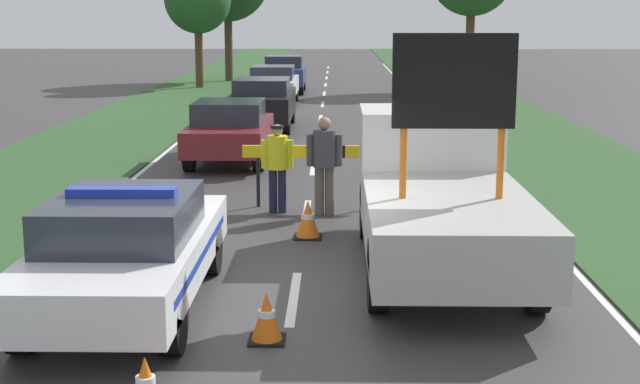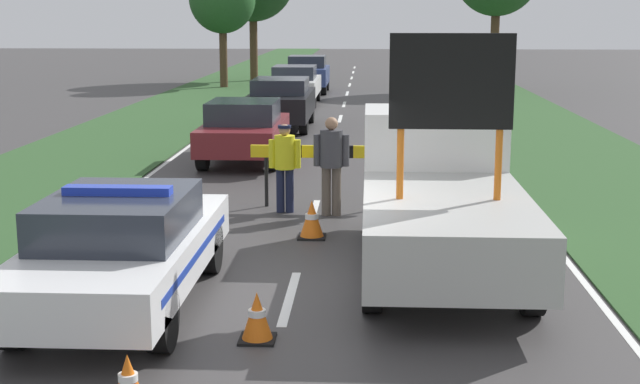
{
  "view_description": "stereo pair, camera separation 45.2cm",
  "coord_description": "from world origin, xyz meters",
  "px_view_note": "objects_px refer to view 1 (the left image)",
  "views": [
    {
      "loc": [
        0.53,
        -11.15,
        3.56
      ],
      "look_at": [
        0.31,
        1.06,
        1.1
      ],
      "focal_mm": 50.0,
      "sensor_mm": 36.0,
      "label": 1
    },
    {
      "loc": [
        0.98,
        -11.13,
        3.56
      ],
      "look_at": [
        0.31,
        1.06,
        1.1
      ],
      "focal_mm": 50.0,
      "sensor_mm": 36.0,
      "label": 2
    }
  ],
  "objects_px": {
    "police_car": "(127,249)",
    "police_officer": "(277,160)",
    "work_truck": "(439,193)",
    "road_barrier": "(319,156)",
    "traffic_cone_behind_barrier": "(398,184)",
    "traffic_cone_near_police": "(146,384)",
    "traffic_cone_lane_edge": "(308,219)",
    "traffic_cone_centre_front": "(423,201)",
    "queued_car_wagon_maroon": "(230,130)",
    "queued_car_sedan_black": "(262,102)",
    "traffic_cone_near_truck": "(267,317)",
    "queued_car_van_white": "(273,84)",
    "queued_car_hatch_blue": "(284,73)",
    "pedestrian_civilian": "(324,158)"
  },
  "relations": [
    {
      "from": "police_car",
      "to": "police_officer",
      "type": "relative_size",
      "value": 3.02
    },
    {
      "from": "road_barrier",
      "to": "queued_car_wagon_maroon",
      "type": "xyz_separation_m",
      "value": [
        -2.26,
        5.06,
        -0.18
      ]
    },
    {
      "from": "road_barrier",
      "to": "traffic_cone_behind_barrier",
      "type": "xyz_separation_m",
      "value": [
        1.51,
        0.76,
        -0.66
      ]
    },
    {
      "from": "traffic_cone_centre_front",
      "to": "traffic_cone_lane_edge",
      "type": "distance_m",
      "value": 2.38
    },
    {
      "from": "work_truck",
      "to": "pedestrian_civilian",
      "type": "xyz_separation_m",
      "value": [
        -1.67,
        3.11,
        -0.01
      ]
    },
    {
      "from": "pedestrian_civilian",
      "to": "police_car",
      "type": "bearing_deg",
      "value": -132.72
    },
    {
      "from": "pedestrian_civilian",
      "to": "queued_car_wagon_maroon",
      "type": "xyz_separation_m",
      "value": [
        -2.36,
        5.77,
        -0.25
      ]
    },
    {
      "from": "traffic_cone_lane_edge",
      "to": "queued_car_van_white",
      "type": "bearing_deg",
      "value": 95.45
    },
    {
      "from": "police_officer",
      "to": "traffic_cone_lane_edge",
      "type": "xyz_separation_m",
      "value": [
        0.61,
        -1.85,
        -0.65
      ]
    },
    {
      "from": "traffic_cone_centre_front",
      "to": "traffic_cone_near_truck",
      "type": "distance_m",
      "value": 6.38
    },
    {
      "from": "police_officer",
      "to": "queued_car_hatch_blue",
      "type": "bearing_deg",
      "value": -80.96
    },
    {
      "from": "work_truck",
      "to": "queued_car_van_white",
      "type": "xyz_separation_m",
      "value": [
        -3.95,
        22.86,
        -0.23
      ]
    },
    {
      "from": "work_truck",
      "to": "traffic_cone_near_truck",
      "type": "xyz_separation_m",
      "value": [
        -2.22,
        -3.15,
        -0.77
      ]
    },
    {
      "from": "work_truck",
      "to": "queued_car_hatch_blue",
      "type": "height_order",
      "value": "work_truck"
    },
    {
      "from": "traffic_cone_lane_edge",
      "to": "queued_car_wagon_maroon",
      "type": "bearing_deg",
      "value": 105.97
    },
    {
      "from": "police_car",
      "to": "police_officer",
      "type": "bearing_deg",
      "value": 79.87
    },
    {
      "from": "police_car",
      "to": "traffic_cone_behind_barrier",
      "type": "relative_size",
      "value": 8.15
    },
    {
      "from": "road_barrier",
      "to": "pedestrian_civilian",
      "type": "xyz_separation_m",
      "value": [
        0.1,
        -0.7,
        0.08
      ]
    },
    {
      "from": "traffic_cone_centre_front",
      "to": "traffic_cone_behind_barrier",
      "type": "distance_m",
      "value": 1.79
    },
    {
      "from": "traffic_cone_near_truck",
      "to": "queued_car_wagon_maroon",
      "type": "distance_m",
      "value": 12.17
    },
    {
      "from": "road_barrier",
      "to": "traffic_cone_centre_front",
      "type": "xyz_separation_m",
      "value": [
        1.82,
        -1.0,
        -0.63
      ]
    },
    {
      "from": "work_truck",
      "to": "traffic_cone_behind_barrier",
      "type": "xyz_separation_m",
      "value": [
        -0.26,
        4.58,
        -0.75
      ]
    },
    {
      "from": "queued_car_sedan_black",
      "to": "police_car",
      "type": "bearing_deg",
      "value": 89.23
    },
    {
      "from": "traffic_cone_behind_barrier",
      "to": "queued_car_van_white",
      "type": "height_order",
      "value": "queued_car_van_white"
    },
    {
      "from": "work_truck",
      "to": "police_officer",
      "type": "relative_size",
      "value": 3.49
    },
    {
      "from": "traffic_cone_behind_barrier",
      "to": "pedestrian_civilian",
      "type": "bearing_deg",
      "value": -133.97
    },
    {
      "from": "work_truck",
      "to": "traffic_cone_near_truck",
      "type": "bearing_deg",
      "value": 56.95
    },
    {
      "from": "police_officer",
      "to": "pedestrian_civilian",
      "type": "distance_m",
      "value": 0.88
    },
    {
      "from": "police_car",
      "to": "pedestrian_civilian",
      "type": "xyz_separation_m",
      "value": [
        2.33,
        5.17,
        0.28
      ]
    },
    {
      "from": "police_car",
      "to": "queued_car_wagon_maroon",
      "type": "distance_m",
      "value": 10.94
    },
    {
      "from": "queued_car_hatch_blue",
      "to": "traffic_cone_behind_barrier",
      "type": "bearing_deg",
      "value": 98.57
    },
    {
      "from": "queued_car_sedan_black",
      "to": "queued_car_hatch_blue",
      "type": "bearing_deg",
      "value": -89.77
    },
    {
      "from": "traffic_cone_centre_front",
      "to": "queued_car_wagon_maroon",
      "type": "bearing_deg",
      "value": 123.95
    },
    {
      "from": "traffic_cone_centre_front",
      "to": "queued_car_sedan_black",
      "type": "relative_size",
      "value": 0.14
    },
    {
      "from": "police_officer",
      "to": "traffic_cone_near_police",
      "type": "relative_size",
      "value": 3.07
    },
    {
      "from": "police_car",
      "to": "police_officer",
      "type": "distance_m",
      "value": 5.59
    },
    {
      "from": "road_barrier",
      "to": "queued_car_hatch_blue",
      "type": "xyz_separation_m",
      "value": [
        -2.05,
        24.38,
        -0.09
      ]
    },
    {
      "from": "traffic_cone_near_truck",
      "to": "road_barrier",
      "type": "bearing_deg",
      "value": 86.29
    },
    {
      "from": "queued_car_van_white",
      "to": "traffic_cone_near_truck",
      "type": "bearing_deg",
      "value": 93.81
    },
    {
      "from": "traffic_cone_lane_edge",
      "to": "police_officer",
      "type": "bearing_deg",
      "value": 108.16
    },
    {
      "from": "queued_car_sedan_black",
      "to": "police_officer",
      "type": "bearing_deg",
      "value": 95.93
    },
    {
      "from": "traffic_cone_near_police",
      "to": "traffic_cone_lane_edge",
      "type": "bearing_deg",
      "value": 78.8
    },
    {
      "from": "queued_car_van_white",
      "to": "queued_car_hatch_blue",
      "type": "height_order",
      "value": "queued_car_hatch_blue"
    },
    {
      "from": "traffic_cone_near_truck",
      "to": "queued_car_sedan_black",
      "type": "height_order",
      "value": "queued_car_sedan_black"
    },
    {
      "from": "traffic_cone_centre_front",
      "to": "traffic_cone_behind_barrier",
      "type": "height_order",
      "value": "traffic_cone_centre_front"
    },
    {
      "from": "work_truck",
      "to": "traffic_cone_near_police",
      "type": "distance_m",
      "value": 5.92
    },
    {
      "from": "traffic_cone_near_truck",
      "to": "traffic_cone_behind_barrier",
      "type": "xyz_separation_m",
      "value": [
        1.96,
        7.73,
        0.02
      ]
    },
    {
      "from": "police_car",
      "to": "traffic_cone_behind_barrier",
      "type": "distance_m",
      "value": 7.63
    },
    {
      "from": "work_truck",
      "to": "traffic_cone_behind_barrier",
      "type": "distance_m",
      "value": 4.64
    },
    {
      "from": "traffic_cone_near_truck",
      "to": "queued_car_sedan_black",
      "type": "distance_m",
      "value": 18.53
    }
  ]
}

